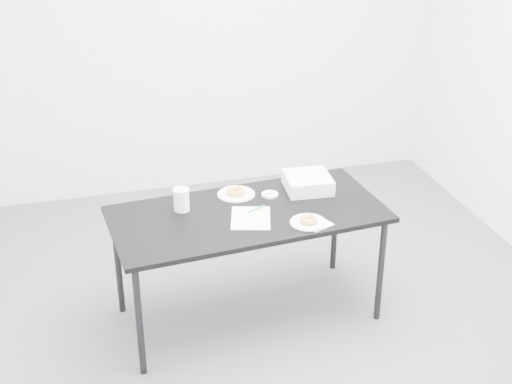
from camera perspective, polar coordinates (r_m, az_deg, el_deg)
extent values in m
plane|color=#505056|center=(4.26, -0.23, -10.70)|extent=(4.00, 4.00, 0.00)
cube|color=white|center=(5.49, -5.84, 13.39)|extent=(4.00, 0.02, 2.70)
cube|color=black|center=(3.99, -0.65, -1.79)|extent=(1.58, 0.84, 0.03)
cylinder|color=black|center=(3.78, -9.32, -10.19)|extent=(0.04, 0.04, 0.67)
cylinder|color=black|center=(4.28, -10.98, -5.65)|extent=(0.04, 0.04, 0.67)
cylinder|color=black|center=(4.20, 9.94, -6.20)|extent=(0.04, 0.04, 0.67)
cylinder|color=black|center=(4.65, 6.33, -2.53)|extent=(0.04, 0.04, 0.67)
cube|color=white|center=(3.92, -0.42, -2.09)|extent=(0.28, 0.32, 0.00)
cube|color=green|center=(4.02, 0.21, -1.30)|extent=(0.05, 0.05, 0.00)
cylinder|color=#0D8F91|center=(4.00, 0.00, -1.37)|extent=(0.12, 0.07, 0.01)
cube|color=white|center=(3.88, 4.86, -2.53)|extent=(0.18, 0.18, 0.00)
cylinder|color=white|center=(3.88, 4.20, -2.44)|extent=(0.20, 0.20, 0.01)
torus|color=#D28242|center=(3.87, 4.21, -2.20)|extent=(0.12, 0.12, 0.03)
cylinder|color=white|center=(4.18, -1.60, -0.17)|extent=(0.22, 0.22, 0.01)
torus|color=#D28242|center=(4.17, -1.61, 0.08)|extent=(0.13, 0.13, 0.03)
cylinder|color=white|center=(4.00, -5.99, -0.61)|extent=(0.09, 0.09, 0.13)
cylinder|color=white|center=(4.17, 1.12, -0.20)|extent=(0.10, 0.10, 0.01)
cube|color=white|center=(4.24, 4.16, 0.78)|extent=(0.28, 0.28, 0.09)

